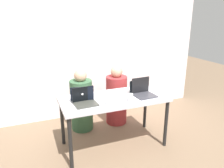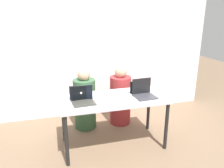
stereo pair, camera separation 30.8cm
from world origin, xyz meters
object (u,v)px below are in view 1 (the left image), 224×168
(person_on_left, at_px, (82,103))
(water_glass_center, at_px, (120,100))
(laptop_back_left, at_px, (82,97))
(water_glass_left, at_px, (108,102))
(laptop_front_right, at_px, (143,92))
(laptop_back_right, at_px, (136,89))
(laptop_front_left, at_px, (85,101))
(person_on_right, at_px, (116,98))
(water_glass_right, at_px, (130,98))

(person_on_left, xyz_separation_m, water_glass_center, (0.32, -0.86, 0.33))
(laptop_back_left, relative_size, water_glass_center, 3.66)
(person_on_left, relative_size, water_glass_left, 10.89)
(laptop_back_left, bearing_deg, laptop_front_right, 178.98)
(laptop_back_right, relative_size, laptop_back_left, 1.08)
(laptop_front_left, height_order, water_glass_center, laptop_front_left)
(person_on_left, height_order, laptop_back_left, person_on_left)
(laptop_front_left, bearing_deg, laptop_back_left, 86.76)
(person_on_right, height_order, laptop_back_right, person_on_right)
(laptop_back_left, height_order, laptop_front_right, laptop_front_right)
(laptop_front_right, height_order, water_glass_center, laptop_front_right)
(water_glass_center, distance_m, water_glass_right, 0.15)
(laptop_back_right, xyz_separation_m, water_glass_center, (-0.40, -0.32, -0.01))
(laptop_front_right, height_order, water_glass_left, laptop_front_right)
(water_glass_center, relative_size, water_glass_right, 0.89)
(person_on_left, relative_size, water_glass_right, 10.04)
(laptop_front_right, bearing_deg, laptop_front_left, 176.72)
(laptop_back_right, bearing_deg, water_glass_center, 30.13)
(person_on_left, distance_m, laptop_front_right, 1.09)
(water_glass_right, bearing_deg, laptop_front_left, 167.56)
(person_on_right, relative_size, water_glass_right, 10.07)
(water_glass_center, height_order, water_glass_left, water_glass_left)
(person_on_left, relative_size, water_glass_center, 11.27)
(laptop_front_right, bearing_deg, laptop_back_right, 92.99)
(laptop_front_left, xyz_separation_m, water_glass_left, (0.27, -0.15, -0.01))
(laptop_back_right, bearing_deg, laptop_front_left, 3.84)
(laptop_back_right, height_order, water_glass_left, laptop_back_right)
(laptop_back_left, xyz_separation_m, water_glass_right, (0.60, -0.29, -0.00))
(laptop_back_right, height_order, water_glass_right, laptop_back_right)
(laptop_back_right, distance_m, laptop_front_left, 0.87)
(water_glass_left, bearing_deg, laptop_front_right, 14.47)
(person_on_right, relative_size, laptop_back_right, 2.86)
(water_glass_right, xyz_separation_m, water_glass_left, (-0.33, -0.02, -0.00))
(water_glass_right, bearing_deg, laptop_back_left, 154.29)
(person_on_left, bearing_deg, laptop_back_left, 64.24)
(person_on_left, distance_m, water_glass_right, 1.04)
(laptop_front_left, bearing_deg, person_on_left, 76.64)
(laptop_back_left, xyz_separation_m, water_glass_center, (0.45, -0.29, -0.01))
(person_on_right, xyz_separation_m, water_glass_right, (-0.16, -0.86, 0.34))
(laptop_back_left, distance_m, water_glass_center, 0.53)
(person_on_left, bearing_deg, laptop_front_right, 122.49)
(person_on_left, height_order, laptop_back_right, person_on_left)
(water_glass_left, bearing_deg, laptop_back_right, 29.65)
(person_on_left, xyz_separation_m, laptop_back_right, (0.73, -0.54, 0.34))
(laptop_front_left, bearing_deg, water_glass_left, -33.23)
(person_on_right, bearing_deg, water_glass_right, 96.31)
(laptop_back_left, relative_size, laptop_front_right, 1.11)
(water_glass_right, bearing_deg, person_on_right, 79.69)
(water_glass_right, distance_m, water_glass_left, 0.33)
(laptop_front_right, bearing_deg, water_glass_right, -157.11)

